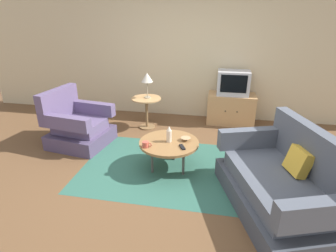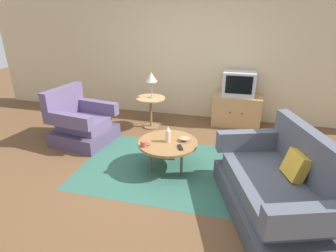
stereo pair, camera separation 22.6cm
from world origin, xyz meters
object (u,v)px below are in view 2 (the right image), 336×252
(bowl, at_px, (185,140))
(table_lamp, at_px, (151,78))
(tv_stand, at_px, (236,110))
(television, at_px, (239,84))
(couch, at_px, (279,189))
(coffee_table, at_px, (168,144))
(vase, at_px, (168,134))
(tv_remote_dark, at_px, (180,147))
(armchair, at_px, (81,124))
(mug, at_px, (144,144))
(side_table, at_px, (151,106))

(bowl, bearing_deg, table_lamp, 124.13)
(tv_stand, height_order, television, television)
(couch, xyz_separation_m, bowl, (-1.18, 0.68, 0.14))
(bowl, bearing_deg, coffee_table, -160.63)
(vase, distance_m, tv_remote_dark, 0.27)
(couch, distance_m, tv_stand, 2.58)
(tv_remote_dark, bearing_deg, table_lamp, -175.72)
(tv_stand, relative_size, tv_remote_dark, 6.08)
(bowl, relative_size, tv_remote_dark, 0.93)
(armchair, xyz_separation_m, tv_remote_dark, (1.87, -0.65, 0.12))
(coffee_table, relative_size, tv_remote_dark, 5.54)
(tv_stand, distance_m, tv_remote_dark, 2.18)
(armchair, xyz_separation_m, vase, (1.66, -0.50, 0.22))
(mug, bearing_deg, tv_stand, 61.49)
(table_lamp, bearing_deg, mug, -76.22)
(coffee_table, relative_size, tv_stand, 0.91)
(vase, height_order, bowl, vase)
(table_lamp, bearing_deg, couch, -43.99)
(tv_stand, xyz_separation_m, mug, (-1.16, -2.14, 0.17))
(couch, xyz_separation_m, tv_stand, (-0.51, 2.53, -0.01))
(tv_stand, bearing_deg, side_table, -161.03)
(table_lamp, distance_m, bowl, 1.67)
(television, distance_m, bowl, 2.00)
(tv_stand, bearing_deg, mug, -118.51)
(couch, distance_m, coffee_table, 1.53)
(table_lamp, bearing_deg, armchair, -138.08)
(coffee_table, distance_m, table_lamp, 1.65)
(coffee_table, height_order, mug, mug)
(armchair, xyz_separation_m, couch, (3.06, -1.11, -0.00))
(coffee_table, xyz_separation_m, table_lamp, (-0.67, 1.39, 0.57))
(side_table, relative_size, table_lamp, 1.27)
(tv_stand, distance_m, bowl, 1.97)
(armchair, xyz_separation_m, side_table, (0.97, 0.88, 0.12))
(coffee_table, xyz_separation_m, tv_remote_dark, (0.21, -0.14, 0.04))
(tv_stand, bearing_deg, table_lamp, -161.19)
(television, bearing_deg, tv_stand, 90.00)
(side_table, height_order, vase, vase)
(couch, distance_m, table_lamp, 2.95)
(armchair, relative_size, table_lamp, 2.13)
(table_lamp, bearing_deg, tv_stand, 18.81)
(armchair, bearing_deg, side_table, 140.58)
(couch, height_order, vase, couch)
(television, height_order, table_lamp, table_lamp)
(mug, distance_m, bowl, 0.58)
(armchair, distance_m, tv_remote_dark, 1.98)
(side_table, distance_m, table_lamp, 0.53)
(couch, distance_m, mug, 1.73)
(armchair, bearing_deg, couch, 78.48)
(table_lamp, relative_size, mug, 3.62)
(armchair, xyz_separation_m, mug, (1.39, -0.72, 0.15))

